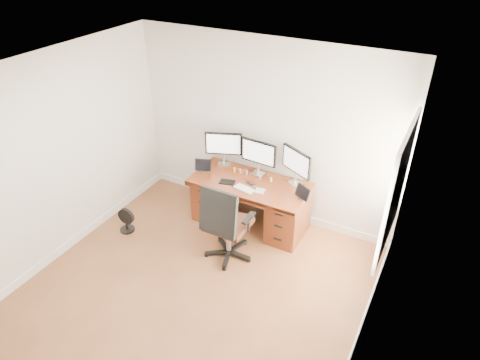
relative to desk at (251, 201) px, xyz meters
The scene contains 20 objects.
ground 1.87m from the desk, 90.00° to the right, with size 4.50×4.50×0.00m, color brown.
back_wall 1.04m from the desk, 90.00° to the left, with size 4.00×0.10×2.70m, color silver.
right_wall 2.80m from the desk, 40.79° to the right, with size 0.10×4.50×2.70m.
desk is the anchor object (origin of this frame).
office_chair 0.83m from the desk, 85.93° to the right, with size 0.67×0.62×1.17m.
floor_fan 1.85m from the desk, 146.45° to the right, with size 0.26×0.22×0.37m.
monitor_left 0.93m from the desk, 157.68° to the left, with size 0.52×0.23×0.53m.
monitor_center 0.72m from the desk, 90.03° to the left, with size 0.55×0.15×0.53m.
monitor_right 0.93m from the desk, 22.33° to the left, with size 0.50×0.29×0.53m.
tablet_left 0.88m from the desk, behind, with size 0.25×0.15×0.19m.
tablet_right 0.92m from the desk, ahead, with size 0.24×0.17×0.19m.
keyboard 0.42m from the desk, 86.15° to the right, with size 0.30×0.13×0.01m, color white.
trackpad 0.45m from the desk, 37.66° to the right, with size 0.13×0.13×0.01m, color silver.
drawing_tablet 0.49m from the desk, 146.64° to the right, with size 0.22×0.14×0.01m, color black.
phone 0.36m from the desk, 62.40° to the right, with size 0.12×0.06×0.01m, color black.
figurine_orange 0.53m from the desk, 160.31° to the left, with size 0.03×0.03×0.08m.
figurine_pink 0.47m from the desk, 153.03° to the left, with size 0.03×0.03×0.08m.
figurine_purple 0.43m from the desk, 137.42° to the left, with size 0.03×0.03×0.08m.
figurine_blue 0.42m from the desk, 52.97° to the left, with size 0.03×0.03×0.08m.
figurine_yellow 0.49m from the desk, 24.47° to the left, with size 0.03×0.03×0.08m.
Camera 1 is at (2.29, -2.82, 3.99)m, focal length 32.00 mm.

